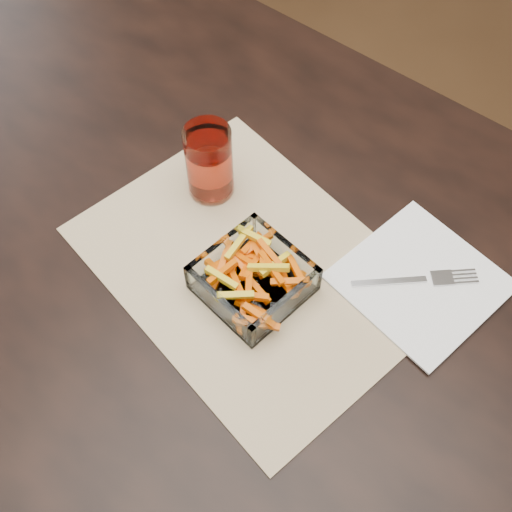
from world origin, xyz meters
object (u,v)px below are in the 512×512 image
object	(u,v)px
tumbler	(209,164)
glass_bowl	(253,280)
dining_table	(255,300)
fork	(419,280)

from	to	relation	value
tumbler	glass_bowl	bearing A→B (deg)	-30.81
dining_table	glass_bowl	xyz separation A→B (m)	(0.02, -0.03, 0.11)
dining_table	tumbler	world-z (taller)	tumbler
glass_bowl	tumbler	xyz separation A→B (m)	(-0.15, 0.09, 0.03)
dining_table	fork	size ratio (longest dim) A/B	12.11
glass_bowl	dining_table	bearing A→B (deg)	125.35
tumbler	fork	size ratio (longest dim) A/B	0.88
dining_table	fork	world-z (taller)	fork
glass_bowl	tumbler	world-z (taller)	tumbler
fork	glass_bowl	bearing A→B (deg)	-91.94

